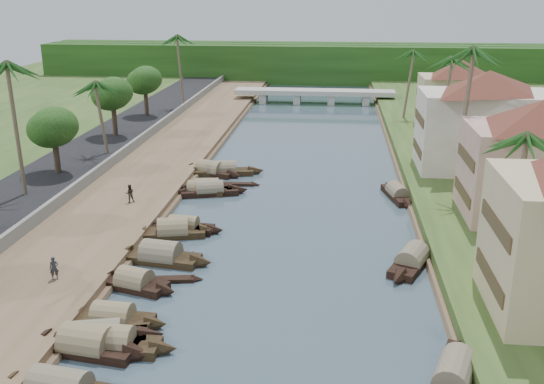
# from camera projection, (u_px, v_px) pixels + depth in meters

# --- Properties ---
(ground) EXTENTS (220.00, 220.00, 0.00)m
(ground) POSITION_uv_depth(u_px,v_px,m) (271.00, 298.00, 39.25)
(ground) COLOR #3C4F5A
(ground) RESTS_ON ground
(left_bank) EXTENTS (10.00, 180.00, 0.80)m
(left_bank) POSITION_uv_depth(u_px,v_px,m) (131.00, 189.00, 59.59)
(left_bank) COLOR brown
(left_bank) RESTS_ON ground
(right_bank) EXTENTS (16.00, 180.00, 1.20)m
(right_bank) POSITION_uv_depth(u_px,v_px,m) (498.00, 199.00, 56.05)
(right_bank) COLOR #2D451B
(right_bank) RESTS_ON ground
(road) EXTENTS (8.00, 180.00, 1.40)m
(road) POSITION_uv_depth(u_px,v_px,m) (48.00, 183.00, 60.34)
(road) COLOR black
(road) RESTS_ON ground
(retaining_wall) EXTENTS (0.40, 180.00, 1.10)m
(retaining_wall) POSITION_uv_depth(u_px,v_px,m) (89.00, 178.00, 59.71)
(retaining_wall) COLOR slate
(retaining_wall) RESTS_ON left_bank
(treeline) EXTENTS (120.00, 14.00, 8.00)m
(treeline) POSITION_uv_depth(u_px,v_px,m) (319.00, 63.00, 132.37)
(treeline) COLOR #17390F
(treeline) RESTS_ON ground
(bridge) EXTENTS (28.00, 4.00, 2.40)m
(bridge) POSITION_uv_depth(u_px,v_px,m) (314.00, 94.00, 106.66)
(bridge) COLOR #A7A79C
(bridge) RESTS_ON ground
(building_mid) EXTENTS (14.11, 14.11, 9.70)m
(building_mid) POSITION_uv_depth(u_px,v_px,m) (537.00, 158.00, 48.55)
(building_mid) COLOR #CEA392
(building_mid) RESTS_ON right_bank
(building_far) EXTENTS (15.59, 15.59, 10.20)m
(building_far) POSITION_uv_depth(u_px,v_px,m) (485.00, 120.00, 61.78)
(building_far) COLOR white
(building_far) RESTS_ON right_bank
(building_distant) EXTENTS (12.62, 12.62, 9.20)m
(building_distant) POSITION_uv_depth(u_px,v_px,m) (458.00, 94.00, 80.72)
(building_distant) COLOR #C7B585
(building_distant) RESTS_ON right_bank
(sampan_1) EXTENTS (8.06, 2.88, 2.33)m
(sampan_1) POSITION_uv_depth(u_px,v_px,m) (87.00, 345.00, 33.27)
(sampan_1) COLOR black
(sampan_1) RESTS_ON ground
(sampan_2) EXTENTS (7.95, 1.93, 2.10)m
(sampan_2) POSITION_uv_depth(u_px,v_px,m) (109.00, 343.00, 33.45)
(sampan_2) COLOR black
(sampan_2) RESTS_ON ground
(sampan_3) EXTENTS (7.65, 3.28, 2.05)m
(sampan_3) POSITION_uv_depth(u_px,v_px,m) (98.00, 338.00, 33.96)
(sampan_3) COLOR black
(sampan_3) RESTS_ON ground
(sampan_4) EXTENTS (6.95, 1.99, 1.99)m
(sampan_4) POSITION_uv_depth(u_px,v_px,m) (113.00, 318.00, 35.98)
(sampan_4) COLOR black
(sampan_4) RESTS_ON ground
(sampan_5) EXTENTS (6.59, 3.32, 2.07)m
(sampan_5) POSITION_uv_depth(u_px,v_px,m) (135.00, 283.00, 40.35)
(sampan_5) COLOR black
(sampan_5) RESTS_ON ground
(sampan_6) EXTENTS (8.25, 2.99, 2.39)m
(sampan_6) POSITION_uv_depth(u_px,v_px,m) (161.00, 256.00, 44.34)
(sampan_6) COLOR black
(sampan_6) RESTS_ON ground
(sampan_7) EXTENTS (7.03, 1.95, 1.89)m
(sampan_7) POSITION_uv_depth(u_px,v_px,m) (184.00, 227.00, 49.94)
(sampan_7) COLOR black
(sampan_7) RESTS_ON ground
(sampan_8) EXTENTS (7.43, 3.37, 2.24)m
(sampan_8) POSITION_uv_depth(u_px,v_px,m) (173.00, 232.00, 48.94)
(sampan_8) COLOR black
(sampan_8) RESTS_ON ground
(sampan_9) EXTENTS (7.83, 3.60, 1.99)m
(sampan_9) POSITION_uv_depth(u_px,v_px,m) (210.00, 191.00, 58.88)
(sampan_9) COLOR black
(sampan_9) RESTS_ON ground
(sampan_10) EXTENTS (6.71, 1.65, 1.90)m
(sampan_10) POSITION_uv_depth(u_px,v_px,m) (200.00, 190.00, 59.13)
(sampan_10) COLOR black
(sampan_10) RESTS_ON ground
(sampan_11) EXTENTS (7.14, 2.58, 2.04)m
(sampan_11) POSITION_uv_depth(u_px,v_px,m) (207.00, 188.00, 59.63)
(sampan_11) COLOR black
(sampan_11) RESTS_ON ground
(sampan_12) EXTENTS (9.53, 3.32, 2.22)m
(sampan_12) POSITION_uv_depth(u_px,v_px,m) (222.00, 171.00, 65.47)
(sampan_12) COLOR black
(sampan_12) RESTS_ON ground
(sampan_13) EXTENTS (8.09, 4.56, 2.21)m
(sampan_13) POSITION_uv_depth(u_px,v_px,m) (210.00, 171.00, 65.57)
(sampan_13) COLOR black
(sampan_13) RESTS_ON ground
(sampan_14) EXTENTS (4.41, 8.62, 2.10)m
(sampan_14) POSITION_uv_depth(u_px,v_px,m) (454.00, 375.00, 30.66)
(sampan_14) COLOR black
(sampan_14) RESTS_ON ground
(sampan_15) EXTENTS (4.72, 8.10, 2.18)m
(sampan_15) POSITION_uv_depth(u_px,v_px,m) (412.00, 260.00, 43.71)
(sampan_15) COLOR black
(sampan_15) RESTS_ON ground
(sampan_16) EXTENTS (3.26, 7.96, 1.95)m
(sampan_16) POSITION_uv_depth(u_px,v_px,m) (398.00, 194.00, 58.05)
(sampan_16) COLOR black
(sampan_16) RESTS_ON ground
(canoe_1) EXTENTS (4.73, 1.51, 0.75)m
(canoe_1) POSITION_uv_depth(u_px,v_px,m) (170.00, 280.00, 41.43)
(canoe_1) COLOR black
(canoe_1) RESTS_ON ground
(canoe_2) EXTENTS (5.03, 0.97, 0.73)m
(canoe_2) POSITION_uv_depth(u_px,v_px,m) (236.00, 184.00, 61.90)
(canoe_2) COLOR black
(canoe_2) RESTS_ON ground
(palm_1) EXTENTS (3.20, 3.20, 10.24)m
(palm_1) POSITION_uv_depth(u_px,v_px,m) (523.00, 139.00, 39.53)
(palm_1) COLOR #77624F
(palm_1) RESTS_ON ground
(palm_2) EXTENTS (3.20, 3.20, 14.52)m
(palm_2) POSITION_uv_depth(u_px,v_px,m) (469.00, 54.00, 51.78)
(palm_2) COLOR #77624F
(palm_2) RESTS_ON ground
(palm_3) EXTENTS (3.20, 3.20, 11.97)m
(palm_3) POSITION_uv_depth(u_px,v_px,m) (445.00, 61.00, 68.76)
(palm_3) COLOR #77624F
(palm_3) RESTS_ON ground
(palm_5) EXTENTS (3.20, 3.20, 13.18)m
(palm_5) POSITION_uv_depth(u_px,v_px,m) (8.00, 68.00, 51.35)
(palm_5) COLOR #77624F
(palm_5) RESTS_ON ground
(palm_6) EXTENTS (3.20, 3.20, 9.43)m
(palm_6) POSITION_uv_depth(u_px,v_px,m) (100.00, 85.00, 66.37)
(palm_6) COLOR #77624F
(palm_6) RESTS_ON ground
(palm_7) EXTENTS (3.20, 3.20, 11.04)m
(palm_7) POSITION_uv_depth(u_px,v_px,m) (409.00, 53.00, 86.47)
(palm_7) COLOR #77624F
(palm_7) RESTS_ON ground
(palm_8) EXTENTS (3.20, 3.20, 12.42)m
(palm_8) POSITION_uv_depth(u_px,v_px,m) (180.00, 38.00, 93.46)
(palm_8) COLOR #77624F
(palm_8) RESTS_ON ground
(tree_3) EXTENTS (4.58, 4.58, 6.53)m
(tree_3) POSITION_uv_depth(u_px,v_px,m) (53.00, 128.00, 59.98)
(tree_3) COLOR #443227
(tree_3) RESTS_ON ground
(tree_4) EXTENTS (4.66, 4.66, 7.22)m
(tree_4) POSITION_uv_depth(u_px,v_px,m) (112.00, 95.00, 75.56)
(tree_4) COLOR #443227
(tree_4) RESTS_ON ground
(tree_5) EXTENTS (4.59, 4.59, 7.03)m
(tree_5) POSITION_uv_depth(u_px,v_px,m) (145.00, 81.00, 88.15)
(tree_5) COLOR #443227
(tree_5) RESTS_ON ground
(tree_6) EXTENTS (4.29, 4.29, 7.10)m
(tree_6) POSITION_uv_depth(u_px,v_px,m) (526.00, 114.00, 64.47)
(tree_6) COLOR #443227
(tree_6) RESTS_ON ground
(person_near) EXTENTS (0.69, 0.60, 1.58)m
(person_near) POSITION_uv_depth(u_px,v_px,m) (54.00, 268.00, 39.76)
(person_near) COLOR #2A2B32
(person_near) RESTS_ON left_bank
(person_far) EXTENTS (1.00, 0.91, 1.66)m
(person_far) POSITION_uv_depth(u_px,v_px,m) (130.00, 193.00, 54.36)
(person_far) COLOR #322A23
(person_far) RESTS_ON left_bank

